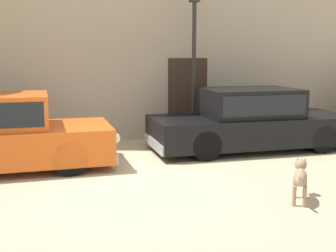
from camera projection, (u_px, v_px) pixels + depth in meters
name	position (u px, v px, depth m)	size (l,w,h in m)	color
ground_plane	(131.00, 180.00, 7.70)	(80.00, 80.00, 0.00)	tan
parked_sedan_second	(250.00, 119.00, 10.07)	(4.85, 2.01, 1.42)	black
stray_dog_spotted	(300.00, 176.00, 6.54)	(0.62, 0.83, 0.61)	#997F60
street_lamp	(194.00, 46.00, 10.72)	(0.22, 0.22, 3.73)	#2D2B28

